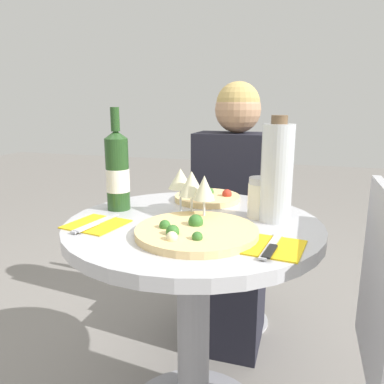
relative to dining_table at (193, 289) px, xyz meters
name	(u,v)px	position (x,y,z in m)	size (l,w,h in m)	color
dining_table	(193,289)	(0.00, 0.00, 0.00)	(0.76, 0.76, 0.74)	gray
chair_behind_diner	(236,237)	(0.00, 0.75, -0.09)	(0.40, 0.40, 0.89)	#ADADB2
seated_diner	(231,224)	(0.00, 0.61, 0.02)	(0.38, 0.44, 1.18)	black
pizza_large	(196,231)	(0.04, -0.12, 0.24)	(0.33, 0.33, 0.05)	#E5C17F
pizza_small_far	(207,197)	(-0.03, 0.25, 0.24)	(0.24, 0.24, 0.05)	#E5C17F
wine_bottle	(117,171)	(-0.28, 0.05, 0.35)	(0.08, 0.08, 0.33)	#23471E
tall_carafe	(277,173)	(0.23, 0.08, 0.37)	(0.09, 0.09, 0.31)	silver
sugar_shaker	(260,198)	(0.18, 0.10, 0.29)	(0.08, 0.08, 0.13)	silver
wine_glass_back_left	(180,180)	(-0.06, 0.06, 0.34)	(0.08, 0.08, 0.15)	silver
wine_glass_front_right	(204,189)	(0.03, 0.00, 0.33)	(0.06, 0.06, 0.14)	silver
wine_glass_center	(192,184)	(-0.01, 0.03, 0.33)	(0.08, 0.08, 0.15)	silver
place_setting_left	(96,224)	(-0.26, -0.12, 0.23)	(0.17, 0.19, 0.01)	gold
place_setting_right	(272,247)	(0.25, -0.15, 0.23)	(0.17, 0.19, 0.01)	gold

